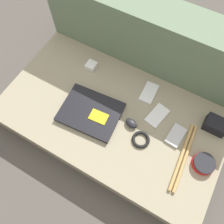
# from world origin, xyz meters

# --- Properties ---
(ground_plane) EXTENTS (8.00, 8.00, 0.00)m
(ground_plane) POSITION_xyz_m (0.00, 0.00, 0.00)
(ground_plane) COLOR #4C4742
(couch_seat) EXTENTS (1.16, 0.64, 0.15)m
(couch_seat) POSITION_xyz_m (0.00, 0.00, 0.07)
(couch_seat) COLOR gray
(couch_seat) RESTS_ON ground_plane
(couch_backrest) EXTENTS (1.16, 0.20, 0.49)m
(couch_backrest) POSITION_xyz_m (0.00, 0.42, 0.24)
(couch_backrest) COLOR #60755B
(couch_backrest) RESTS_ON ground_plane
(laptop) EXTENTS (0.32, 0.26, 0.03)m
(laptop) POSITION_xyz_m (-0.10, -0.05, 0.16)
(laptop) COLOR black
(laptop) RESTS_ON couch_seat
(computer_mouse) EXTENTS (0.07, 0.05, 0.03)m
(computer_mouse) POSITION_xyz_m (0.11, -0.01, 0.16)
(computer_mouse) COLOR black
(computer_mouse) RESTS_ON couch_seat
(speaker_puck) EXTENTS (0.10, 0.10, 0.03)m
(speaker_puck) POSITION_xyz_m (0.50, -0.02, 0.16)
(speaker_puck) COLOR red
(speaker_puck) RESTS_ON couch_seat
(phone_silver) EXTENTS (0.08, 0.13, 0.01)m
(phone_silver) POSITION_xyz_m (0.11, 0.20, 0.15)
(phone_silver) COLOR silver
(phone_silver) RESTS_ON couch_seat
(phone_black) EXTENTS (0.08, 0.12, 0.01)m
(phone_black) POSITION_xyz_m (0.33, 0.05, 0.15)
(phone_black) COLOR #B7B7BC
(phone_black) RESTS_ON couch_seat
(phone_small) EXTENTS (0.10, 0.14, 0.01)m
(phone_small) POSITION_xyz_m (0.21, 0.10, 0.15)
(phone_small) COLOR silver
(phone_small) RESTS_ON couch_seat
(camera_pouch) EXTENTS (0.10, 0.08, 0.06)m
(camera_pouch) POSITION_xyz_m (0.48, 0.18, 0.18)
(camera_pouch) COLOR black
(camera_pouch) RESTS_ON couch_seat
(charger_brick) EXTENTS (0.05, 0.06, 0.03)m
(charger_brick) POSITION_xyz_m (-0.25, 0.20, 0.16)
(charger_brick) COLOR silver
(charger_brick) RESTS_ON couch_seat
(cable_coil) EXTENTS (0.09, 0.09, 0.02)m
(cable_coil) POSITION_xyz_m (0.19, -0.05, 0.15)
(cable_coil) COLOR black
(cable_coil) RESTS_ON couch_seat
(drumstick_pair) EXTENTS (0.06, 0.35, 0.02)m
(drumstick_pair) POSITION_xyz_m (0.40, -0.03, 0.15)
(drumstick_pair) COLOR tan
(drumstick_pair) RESTS_ON couch_seat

